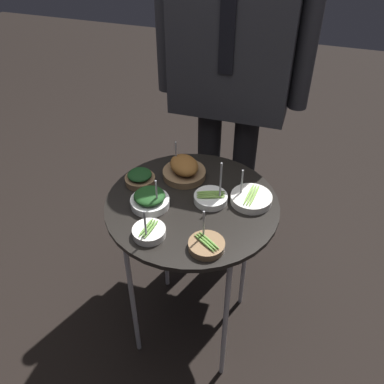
# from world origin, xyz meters

# --- Properties ---
(ground_plane) EXTENTS (8.00, 8.00, 0.00)m
(ground_plane) POSITION_xyz_m (0.00, 0.00, 0.00)
(ground_plane) COLOR black
(serving_cart) EXTENTS (0.65, 0.65, 0.77)m
(serving_cart) POSITION_xyz_m (0.00, 0.00, 0.70)
(serving_cart) COLOR black
(serving_cart) RESTS_ON ground_plane
(bowl_asparagus_mid_right) EXTENTS (0.12, 0.12, 0.13)m
(bowl_asparagus_mid_right) POSITION_xyz_m (0.11, -0.21, 0.78)
(bowl_asparagus_mid_right) COLOR brown
(bowl_asparagus_mid_right) RESTS_ON serving_cart
(bowl_asparagus_center) EXTENTS (0.11, 0.11, 0.13)m
(bowl_asparagus_center) POSITION_xyz_m (-0.09, -0.21, 0.78)
(bowl_asparagus_center) COLOR silver
(bowl_asparagus_center) RESTS_ON serving_cart
(bowl_asparagus_mid_left) EXTENTS (0.12, 0.12, 0.18)m
(bowl_asparagus_mid_left) POSITION_xyz_m (0.06, 0.03, 0.78)
(bowl_asparagus_mid_left) COLOR white
(bowl_asparagus_mid_left) RESTS_ON serving_cart
(bowl_asparagus_front_right) EXTENTS (0.15, 0.15, 0.13)m
(bowl_asparagus_front_right) POSITION_xyz_m (0.21, 0.07, 0.78)
(bowl_asparagus_front_right) COLOR silver
(bowl_asparagus_front_right) RESTS_ON serving_cart
(bowl_roast_front_center) EXTENTS (0.17, 0.18, 0.14)m
(bowl_roast_front_center) POSITION_xyz_m (-0.08, 0.14, 0.80)
(bowl_roast_front_center) COLOR brown
(bowl_roast_front_center) RESTS_ON serving_cart
(bowl_spinach_front_left) EXTENTS (0.14, 0.14, 0.13)m
(bowl_spinach_front_left) POSITION_xyz_m (-0.14, -0.06, 0.79)
(bowl_spinach_front_left) COLOR white
(bowl_spinach_front_left) RESTS_ON serving_cart
(bowl_spinach_back_right) EXTENTS (0.12, 0.12, 0.05)m
(bowl_spinach_back_right) POSITION_xyz_m (-0.23, 0.06, 0.79)
(bowl_spinach_back_right) COLOR brown
(bowl_spinach_back_right) RESTS_ON serving_cart
(waiter_figure) EXTENTS (0.66, 0.25, 1.78)m
(waiter_figure) POSITION_xyz_m (0.01, 0.54, 1.13)
(waiter_figure) COLOR black
(waiter_figure) RESTS_ON ground_plane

